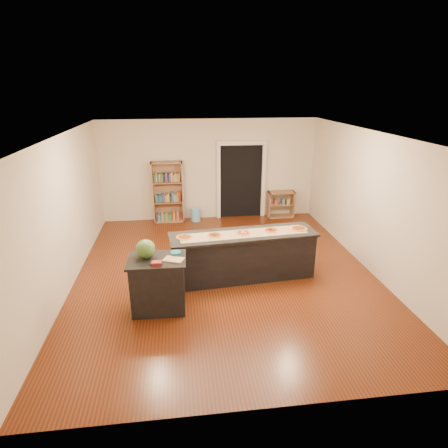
{
  "coord_description": "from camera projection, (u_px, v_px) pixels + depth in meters",
  "views": [
    {
      "loc": [
        -0.88,
        -6.84,
        3.63
      ],
      "look_at": [
        0.0,
        0.2,
        1.0
      ],
      "focal_mm": 30.0,
      "sensor_mm": 36.0,
      "label": 1
    }
  ],
  "objects": [
    {
      "name": "doorway",
      "position": [
        241.0,
        176.0,
        10.64
      ],
      "size": [
        1.4,
        0.09,
        2.21
      ],
      "color": "black",
      "rests_on": "room"
    },
    {
      "name": "kitchen_island",
      "position": [
        243.0,
        255.0,
        7.4
      ],
      "size": [
        2.86,
        0.77,
        0.94
      ],
      "rotation": [
        0.0,
        0.0,
        0.09
      ],
      "color": "black",
      "rests_on": "ground"
    },
    {
      "name": "pizza_d",
      "position": [
        271.0,
        230.0,
        7.37
      ],
      "size": [
        0.28,
        0.28,
        0.02
      ],
      "color": "tan",
      "rests_on": "kitchen_island"
    },
    {
      "name": "kraft_paper",
      "position": [
        244.0,
        234.0,
        7.22
      ],
      "size": [
        2.51,
        0.68,
        0.0
      ],
      "primitive_type": "cube",
      "rotation": [
        0.0,
        0.0,
        0.09
      ],
      "color": "tan",
      "rests_on": "kitchen_island"
    },
    {
      "name": "pizza_a",
      "position": [
        184.0,
        237.0,
        7.04
      ],
      "size": [
        0.33,
        0.33,
        0.02
      ],
      "color": "tan",
      "rests_on": "kitchen_island"
    },
    {
      "name": "room",
      "position": [
        225.0,
        208.0,
        7.24
      ],
      "size": [
        6.0,
        7.0,
        2.8
      ],
      "color": "beige",
      "rests_on": "ground"
    },
    {
      "name": "pizza_c",
      "position": [
        243.0,
        233.0,
        7.25
      ],
      "size": [
        0.3,
        0.3,
        0.02
      ],
      "color": "tan",
      "rests_on": "kitchen_island"
    },
    {
      "name": "bookshelf",
      "position": [
        168.0,
        192.0,
        10.36
      ],
      "size": [
        0.85,
        0.3,
        1.7
      ],
      "primitive_type": "cube",
      "color": "#9A6D4B",
      "rests_on": "ground"
    },
    {
      "name": "low_shelf",
      "position": [
        281.0,
        204.0,
        10.89
      ],
      "size": [
        0.77,
        0.33,
        0.77
      ],
      "primitive_type": "cube",
      "color": "#9A6D4B",
      "rests_on": "ground"
    },
    {
      "name": "cutting_board",
      "position": [
        174.0,
        260.0,
        6.12
      ],
      "size": [
        0.37,
        0.32,
        0.02
      ],
      "primitive_type": "cube",
      "rotation": [
        0.0,
        0.0,
        -0.4
      ],
      "color": "tan",
      "rests_on": "side_counter"
    },
    {
      "name": "pizza_b",
      "position": [
        214.0,
        235.0,
        7.13
      ],
      "size": [
        0.29,
        0.29,
        0.02
      ],
      "color": "tan",
      "rests_on": "kitchen_island"
    },
    {
      "name": "side_counter",
      "position": [
        158.0,
        284.0,
        6.33
      ],
      "size": [
        0.96,
        0.7,
        0.95
      ],
      "rotation": [
        0.0,
        0.0,
        -0.03
      ],
      "color": "black",
      "rests_on": "ground"
    },
    {
      "name": "watermelon",
      "position": [
        146.0,
        249.0,
        6.16
      ],
      "size": [
        0.32,
        0.32,
        0.32
      ],
      "primitive_type": "sphere",
      "color": "#144214",
      "rests_on": "side_counter"
    },
    {
      "name": "waste_bin",
      "position": [
        196.0,
        214.0,
        10.62
      ],
      "size": [
        0.26,
        0.26,
        0.39
      ],
      "primitive_type": "cylinder",
      "color": "#64B2E0",
      "rests_on": "ground"
    },
    {
      "name": "package_teal",
      "position": [
        176.0,
        254.0,
        6.29
      ],
      "size": [
        0.17,
        0.17,
        0.07
      ],
      "primitive_type": "cylinder",
      "color": "#195966",
      "rests_on": "side_counter"
    },
    {
      "name": "pizza_e",
      "position": [
        299.0,
        228.0,
        7.45
      ],
      "size": [
        0.32,
        0.32,
        0.02
      ],
      "color": "tan",
      "rests_on": "kitchen_island"
    },
    {
      "name": "package_red",
      "position": [
        157.0,
        263.0,
        5.95
      ],
      "size": [
        0.16,
        0.12,
        0.06
      ],
      "primitive_type": "cube",
      "rotation": [
        0.0,
        0.0,
        0.01
      ],
      "color": "maroon",
      "rests_on": "side_counter"
    }
  ]
}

